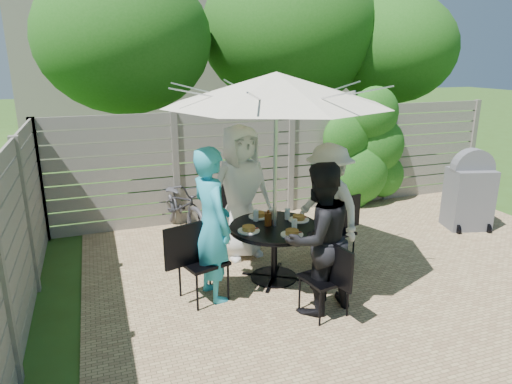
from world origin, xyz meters
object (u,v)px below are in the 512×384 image
object	(u,v)px
person_right	(328,206)
plate_front	(292,233)
chair_right	(334,243)
glass_back	(256,215)
umbrella	(276,89)
coffee_cup	(271,214)
plate_back	(259,215)
glass_right	(287,214)
syrup_jug	(268,219)
person_left	(212,225)
glass_front	(294,225)
chair_left	(202,277)
person_back	(240,192)
plate_left	(249,229)
patio_table	(274,242)
chair_back	(236,232)
bbq_grill	(469,193)
plate_right	(299,218)
chair_front	(324,293)
bicycle	(181,205)

from	to	relation	value
person_right	plate_front	bearing A→B (deg)	-66.55
chair_right	glass_back	distance (m)	1.21
umbrella	coffee_cup	size ratio (longest dim) A/B	25.39
plate_back	glass_right	size ratio (longest dim) A/B	1.86
person_right	syrup_jug	bearing A→B (deg)	-93.22
person_left	glass_front	xyz separation A→B (m)	(0.97, -0.07, -0.10)
chair_left	coffee_cup	xyz separation A→B (m)	(1.00, 0.43, 0.48)
person_back	plate_back	distance (m)	0.50
person_left	plate_left	bearing A→B (deg)	-90.00
patio_table	coffee_cup	bearing A→B (deg)	77.12
chair_back	plate_left	world-z (taller)	chair_back
chair_left	glass_front	xyz separation A→B (m)	(1.10, -0.04, 0.49)
patio_table	chair_left	bearing A→B (deg)	-168.34
person_left	syrup_jug	size ratio (longest dim) A/B	11.02
person_right	glass_front	size ratio (longest dim) A/B	11.65
person_right	bbq_grill	xyz separation A→B (m)	(2.75, 0.43, -0.22)
glass_front	plate_left	bearing A→B (deg)	162.39
chair_right	plate_front	size ratio (longest dim) A/B	3.44
person_back	plate_right	world-z (taller)	person_back
chair_front	chair_right	world-z (taller)	chair_right
plate_right	bbq_grill	distance (m)	3.25
plate_back	coffee_cup	distance (m)	0.18
glass_back	glass_front	xyz separation A→B (m)	(0.31, -0.47, 0.00)
plate_back	plate_right	bearing A→B (deg)	-33.43
bbq_grill	plate_front	bearing A→B (deg)	-149.32
chair_front	glass_front	xyz separation A→B (m)	(-0.04, 0.71, 0.52)
bicycle	bbq_grill	world-z (taller)	bbq_grill
person_left	plate_right	world-z (taller)	person_left
plate_right	glass_right	distance (m)	0.15
plate_front	plate_back	bearing A→B (deg)	101.57
chair_front	plate_front	xyz separation A→B (m)	(-0.12, 0.59, 0.47)
glass_back	plate_right	bearing A→B (deg)	-17.61
coffee_cup	bbq_grill	distance (m)	3.53
person_right	plate_left	size ratio (longest dim) A/B	6.28
chair_left	syrup_jug	world-z (taller)	chair_left
person_left	person_right	distance (m)	1.66
chair_back	syrup_jug	size ratio (longest dim) A/B	6.26
chair_front	glass_back	world-z (taller)	chair_front
glass_back	bicycle	world-z (taller)	bicycle
plate_right	umbrella	bearing A→B (deg)	-168.43
person_left	coffee_cup	bearing A→B (deg)	-76.69
coffee_cup	plate_back	bearing A→B (deg)	137.10
glass_right	bbq_grill	xyz separation A→B (m)	(3.33, 0.44, -0.19)
person_right	bicycle	size ratio (longest dim) A/B	0.94
umbrella	person_back	distance (m)	1.63
umbrella	coffee_cup	bearing A→B (deg)	77.12
coffee_cup	bicycle	world-z (taller)	bicycle
person_back	plate_front	bearing A→B (deg)	-90.00
plate_back	chair_front	bearing A→B (deg)	-78.45
plate_left	bbq_grill	bearing A→B (deg)	9.68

